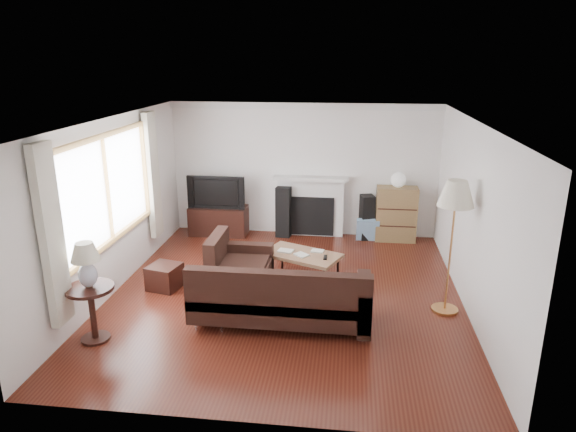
# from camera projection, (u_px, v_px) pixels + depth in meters

# --- Properties ---
(room) EXTENTS (5.10, 5.60, 2.54)m
(room) POSITION_uv_depth(u_px,v_px,m) (285.00, 212.00, 7.08)
(room) COLOR #4E1B11
(room) RESTS_ON ground
(window) EXTENTS (0.12, 2.74, 1.54)m
(window) POSITION_uv_depth(u_px,v_px,m) (108.00, 189.00, 7.08)
(window) COLOR olive
(window) RESTS_ON room
(curtain_near) EXTENTS (0.10, 0.35, 2.10)m
(curtain_near) POSITION_uv_depth(u_px,v_px,m) (51.00, 237.00, 5.68)
(curtain_near) COLOR beige
(curtain_near) RESTS_ON room
(curtain_far) EXTENTS (0.10, 0.35, 2.10)m
(curtain_far) POSITION_uv_depth(u_px,v_px,m) (153.00, 176.00, 8.56)
(curtain_far) COLOR beige
(curtain_far) RESTS_ON room
(fireplace) EXTENTS (1.40, 0.26, 1.15)m
(fireplace) POSITION_uv_depth(u_px,v_px,m) (311.00, 206.00, 9.77)
(fireplace) COLOR white
(fireplace) RESTS_ON room
(tv_stand) EXTENTS (1.09, 0.49, 0.55)m
(tv_stand) POSITION_uv_depth(u_px,v_px,m) (219.00, 220.00, 9.90)
(tv_stand) COLOR black
(tv_stand) RESTS_ON ground
(television) EXTENTS (1.09, 0.14, 0.63)m
(television) POSITION_uv_depth(u_px,v_px,m) (218.00, 191.00, 9.72)
(television) COLOR black
(television) RESTS_ON tv_stand
(speaker_left) EXTENTS (0.31, 0.36, 0.97)m
(speaker_left) POSITION_uv_depth(u_px,v_px,m) (284.00, 211.00, 9.76)
(speaker_left) COLOR black
(speaker_left) RESTS_ON ground
(speaker_right) EXTENTS (0.30, 0.33, 0.84)m
(speaker_right) POSITION_uv_depth(u_px,v_px,m) (367.00, 217.00, 9.60)
(speaker_right) COLOR black
(speaker_right) RESTS_ON ground
(bookshelf) EXTENTS (0.74, 0.35, 1.02)m
(bookshelf) POSITION_uv_depth(u_px,v_px,m) (396.00, 214.00, 9.50)
(bookshelf) COLOR olive
(bookshelf) RESTS_ON ground
(globe_lamp) EXTENTS (0.27, 0.27, 0.27)m
(globe_lamp) POSITION_uv_depth(u_px,v_px,m) (398.00, 180.00, 9.30)
(globe_lamp) COLOR white
(globe_lamp) RESTS_ON bookshelf
(sectional_sofa) EXTENTS (2.47, 1.81, 0.80)m
(sectional_sofa) POSITION_uv_depth(u_px,v_px,m) (281.00, 294.00, 6.57)
(sectional_sofa) COLOR black
(sectional_sofa) RESTS_ON ground
(coffee_table) EXTENTS (1.29, 1.03, 0.45)m
(coffee_table) POSITION_uv_depth(u_px,v_px,m) (302.00, 267.00, 7.86)
(coffee_table) COLOR #8C6143
(coffee_table) RESTS_ON ground
(footstool) EXTENTS (0.52, 0.52, 0.36)m
(footstool) POSITION_uv_depth(u_px,v_px,m) (165.00, 277.00, 7.61)
(footstool) COLOR black
(footstool) RESTS_ON ground
(floor_lamp) EXTENTS (0.51, 0.51, 1.82)m
(floor_lamp) POSITION_uv_depth(u_px,v_px,m) (451.00, 248.00, 6.71)
(floor_lamp) COLOR #B5793E
(floor_lamp) RESTS_ON ground
(side_table) EXTENTS (0.56, 0.56, 0.70)m
(side_table) POSITION_uv_depth(u_px,v_px,m) (93.00, 313.00, 6.17)
(side_table) COLOR black
(side_table) RESTS_ON ground
(table_lamp) EXTENTS (0.34, 0.34, 0.55)m
(table_lamp) POSITION_uv_depth(u_px,v_px,m) (87.00, 265.00, 5.98)
(table_lamp) COLOR silver
(table_lamp) RESTS_ON side_table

